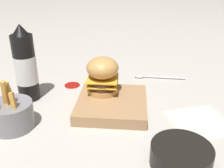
{
  "coord_description": "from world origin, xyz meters",
  "views": [
    {
      "loc": [
        0.04,
        -0.65,
        0.41
      ],
      "look_at": [
        -0.02,
        0.03,
        0.08
      ],
      "focal_mm": 42.0,
      "sensor_mm": 36.0,
      "label": 1
    }
  ],
  "objects_px": {
    "serving_board": "(112,104)",
    "spoon": "(150,77)",
    "ketchup_bottle": "(25,66)",
    "side_bowl": "(181,155)",
    "fries_basket": "(12,115)",
    "burger": "(103,75)"
  },
  "relations": [
    {
      "from": "ketchup_bottle",
      "to": "fries_basket",
      "type": "xyz_separation_m",
      "value": [
        0.02,
        -0.16,
        -0.07
      ]
    },
    {
      "from": "side_bowl",
      "to": "fries_basket",
      "type": "bearing_deg",
      "value": 166.17
    },
    {
      "from": "serving_board",
      "to": "spoon",
      "type": "bearing_deg",
      "value": 62.46
    },
    {
      "from": "serving_board",
      "to": "side_bowl",
      "type": "relative_size",
      "value": 1.58
    },
    {
      "from": "fries_basket",
      "to": "burger",
      "type": "bearing_deg",
      "value": 36.75
    },
    {
      "from": "spoon",
      "to": "fries_basket",
      "type": "bearing_deg",
      "value": 45.63
    },
    {
      "from": "ketchup_bottle",
      "to": "serving_board",
      "type": "bearing_deg",
      "value": -8.95
    },
    {
      "from": "ketchup_bottle",
      "to": "side_bowl",
      "type": "bearing_deg",
      "value": -31.09
    },
    {
      "from": "burger",
      "to": "fries_basket",
      "type": "height_order",
      "value": "burger"
    },
    {
      "from": "ketchup_bottle",
      "to": "side_bowl",
      "type": "distance_m",
      "value": 0.52
    },
    {
      "from": "ketchup_bottle",
      "to": "spoon",
      "type": "bearing_deg",
      "value": 26.4
    },
    {
      "from": "ketchup_bottle",
      "to": "fries_basket",
      "type": "distance_m",
      "value": 0.18
    },
    {
      "from": "burger",
      "to": "ketchup_bottle",
      "type": "relative_size",
      "value": 0.47
    },
    {
      "from": "serving_board",
      "to": "side_bowl",
      "type": "height_order",
      "value": "side_bowl"
    },
    {
      "from": "fries_basket",
      "to": "ketchup_bottle",
      "type": "bearing_deg",
      "value": 95.69
    },
    {
      "from": "serving_board",
      "to": "ketchup_bottle",
      "type": "xyz_separation_m",
      "value": [
        -0.27,
        0.04,
        0.09
      ]
    },
    {
      "from": "serving_board",
      "to": "ketchup_bottle",
      "type": "bearing_deg",
      "value": 171.05
    },
    {
      "from": "burger",
      "to": "spoon",
      "type": "xyz_separation_m",
      "value": [
        0.16,
        0.19,
        -0.08
      ]
    },
    {
      "from": "serving_board",
      "to": "fries_basket",
      "type": "bearing_deg",
      "value": -155.05
    },
    {
      "from": "serving_board",
      "to": "fries_basket",
      "type": "relative_size",
      "value": 1.48
    },
    {
      "from": "serving_board",
      "to": "spoon",
      "type": "relative_size",
      "value": 1.12
    },
    {
      "from": "burger",
      "to": "spoon",
      "type": "distance_m",
      "value": 0.26
    }
  ]
}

